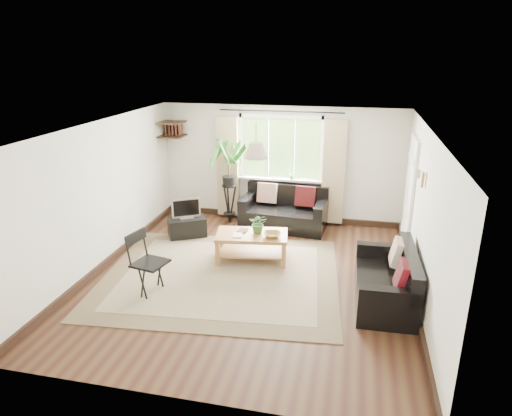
% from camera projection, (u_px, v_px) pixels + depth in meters
% --- Properties ---
extents(floor, '(5.50, 5.50, 0.00)m').
position_uv_depth(floor, '(251.00, 278.00, 7.29)').
color(floor, black).
rests_on(floor, ground).
extents(ceiling, '(5.50, 5.50, 0.00)m').
position_uv_depth(ceiling, '(250.00, 128.00, 6.49)').
color(ceiling, white).
rests_on(ceiling, floor).
extents(wall_back, '(5.00, 0.02, 2.40)m').
position_uv_depth(wall_back, '(281.00, 165.00, 9.42)').
color(wall_back, silver).
rests_on(wall_back, floor).
extents(wall_front, '(5.00, 0.02, 2.40)m').
position_uv_depth(wall_front, '(185.00, 299.00, 4.36)').
color(wall_front, silver).
rests_on(wall_front, floor).
extents(wall_left, '(0.02, 5.50, 2.40)m').
position_uv_depth(wall_left, '(101.00, 196.00, 7.40)').
color(wall_left, silver).
rests_on(wall_left, floor).
extents(wall_right, '(0.02, 5.50, 2.40)m').
position_uv_depth(wall_right, '(424.00, 220.00, 6.38)').
color(wall_right, silver).
rests_on(wall_right, floor).
extents(rug, '(4.00, 3.52, 0.02)m').
position_uv_depth(rug, '(221.00, 276.00, 7.34)').
color(rug, '#B8AB8F').
rests_on(rug, floor).
extents(window, '(2.50, 0.16, 2.16)m').
position_uv_depth(window, '(280.00, 148.00, 9.27)').
color(window, white).
rests_on(window, wall_back).
extents(door, '(0.06, 0.96, 2.06)m').
position_uv_depth(door, '(409.00, 197.00, 8.02)').
color(door, silver).
rests_on(door, wall_right).
extents(corner_shelf, '(0.50, 0.50, 0.34)m').
position_uv_depth(corner_shelf, '(172.00, 129.00, 9.42)').
color(corner_shelf, black).
rests_on(corner_shelf, wall_back).
extents(pendant_lamp, '(0.36, 0.36, 0.54)m').
position_uv_depth(pendant_lamp, '(256.00, 146.00, 6.98)').
color(pendant_lamp, beige).
rests_on(pendant_lamp, ceiling).
extents(wall_sconce, '(0.12, 0.12, 0.28)m').
position_uv_depth(wall_sconce, '(421.00, 177.00, 6.49)').
color(wall_sconce, beige).
rests_on(wall_sconce, wall_right).
extents(sofa_back, '(1.76, 0.99, 0.80)m').
position_uv_depth(sofa_back, '(284.00, 209.00, 9.21)').
color(sofa_back, black).
rests_on(sofa_back, floor).
extents(sofa_right, '(1.62, 0.84, 0.75)m').
position_uv_depth(sofa_right, '(385.00, 278.00, 6.51)').
color(sofa_right, black).
rests_on(sofa_right, floor).
extents(coffee_table, '(1.29, 0.82, 0.49)m').
position_uv_depth(coffee_table, '(252.00, 247.00, 7.83)').
color(coffee_table, '#985C32').
rests_on(coffee_table, floor).
extents(table_plant, '(0.32, 0.28, 0.34)m').
position_uv_depth(table_plant, '(258.00, 223.00, 7.74)').
color(table_plant, '#335F26').
rests_on(table_plant, coffee_table).
extents(bowl, '(0.35, 0.35, 0.07)m').
position_uv_depth(bowl, '(272.00, 235.00, 7.61)').
color(bowl, olive).
rests_on(bowl, coffee_table).
extents(book_a, '(0.19, 0.23, 0.02)m').
position_uv_depth(book_a, '(233.00, 235.00, 7.66)').
color(book_a, silver).
rests_on(book_a, coffee_table).
extents(book_b, '(0.17, 0.22, 0.02)m').
position_uv_depth(book_b, '(239.00, 230.00, 7.89)').
color(book_b, '#5A2E24').
rests_on(book_b, coffee_table).
extents(tv_stand, '(0.81, 0.70, 0.38)m').
position_uv_depth(tv_stand, '(187.00, 227.00, 8.84)').
color(tv_stand, black).
rests_on(tv_stand, floor).
extents(tv, '(0.56, 0.43, 0.42)m').
position_uv_depth(tv, '(186.00, 208.00, 8.71)').
color(tv, '#A5A5AA').
rests_on(tv, tv_stand).
extents(palm_stand, '(0.81, 0.81, 1.76)m').
position_uv_depth(palm_stand, '(229.00, 182.00, 9.34)').
color(palm_stand, black).
rests_on(palm_stand, floor).
extents(folding_chair, '(0.58, 0.58, 0.95)m').
position_uv_depth(folding_chair, '(150.00, 264.00, 6.69)').
color(folding_chair, black).
rests_on(folding_chair, floor).
extents(sill_plant, '(0.14, 0.10, 0.27)m').
position_uv_depth(sill_plant, '(291.00, 173.00, 9.31)').
color(sill_plant, '#2D6023').
rests_on(sill_plant, window).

